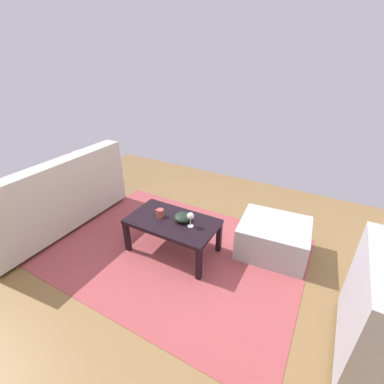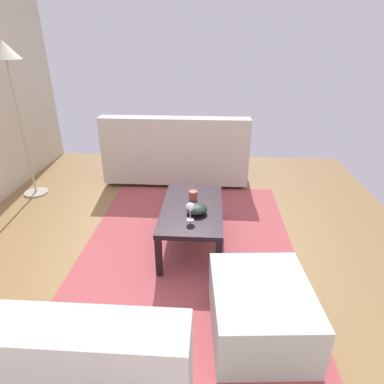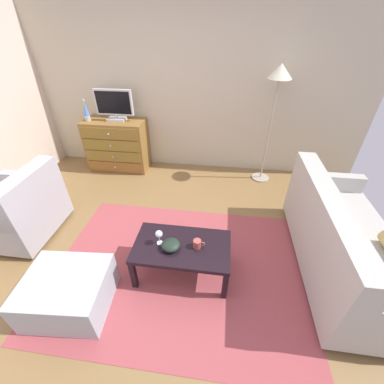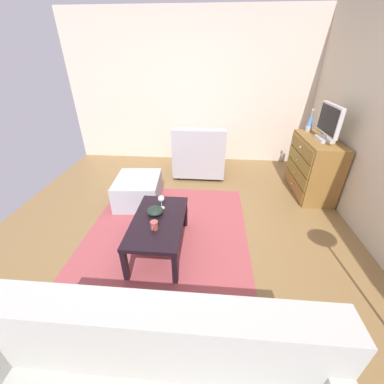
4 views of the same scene
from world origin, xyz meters
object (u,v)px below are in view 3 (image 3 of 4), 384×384
armchair (21,210)px  ottoman (68,292)px  coffee_table (182,249)px  tv (114,105)px  lava_lamp (86,111)px  wine_glass (159,234)px  dresser (118,145)px  standing_lamp (278,84)px  mug (197,244)px  bowl_decorative (171,245)px  couch_large (342,243)px

armchair → ottoman: 1.31m
coffee_table → ottoman: 1.08m
tv → lava_lamp: tv is taller
tv → lava_lamp: size_ratio=1.78×
lava_lamp → ottoman: lava_lamp is taller
wine_glass → dresser: bearing=121.2°
coffee_table → armchair: bearing=170.8°
standing_lamp → coffee_table: bearing=-116.3°
mug → bowl_decorative: size_ratio=0.65×
ottoman → mug: bearing=24.1°
coffee_table → wine_glass: 0.27m
bowl_decorative → armchair: size_ratio=0.21×
lava_lamp → armchair: (-0.13, -1.67, -0.64)m
dresser → lava_lamp: size_ratio=2.98×
coffee_table → bowl_decorative: bowl_decorative is taller
lava_lamp → bowl_decorative: lava_lamp is taller
dresser → wine_glass: size_ratio=6.27×
tv → standing_lamp: bearing=-1.8°
lava_lamp → mug: (1.99, -1.99, -0.55)m
couch_large → standing_lamp: standing_lamp is taller
armchair → tv: bearing=71.7°
armchair → ottoman: armchair is taller
ottoman → standing_lamp: bearing=52.1°
coffee_table → mug: size_ratio=8.16×
couch_large → dresser: bearing=150.0°
armchair → standing_lamp: standing_lamp is taller
couch_large → mug: bearing=-168.4°
coffee_table → armchair: 1.99m
coffee_table → wine_glass: wine_glass is taller
armchair → bowl_decorative: bearing=-11.1°
couch_large → standing_lamp: size_ratio=1.06×
wine_glass → bowl_decorative: size_ratio=0.89×
tv → ottoman: 2.74m
coffee_table → lava_lamp: bearing=132.8°
tv → coffee_table: bearing=-55.9°
dresser → couch_large: 3.49m
wine_glass → mug: (0.37, -0.00, -0.07)m
couch_large → armchair: size_ratio=2.10×
lava_lamp → armchair: size_ratio=0.38×
armchair → standing_lamp: bearing=29.5°
tv → bowl_decorative: tv is taller
bowl_decorative → armchair: (-1.87, 0.37, -0.09)m
dresser → couch_large: size_ratio=0.54×
bowl_decorative → standing_lamp: size_ratio=0.10×
mug → couch_large: (1.42, 0.29, -0.09)m
couch_large → tv: bearing=149.2°
tv → wine_glass: size_ratio=3.74×
wine_glass → ottoman: (-0.73, -0.49, -0.33)m
wine_glass → ottoman: 0.94m
dresser → lava_lamp: 0.69m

